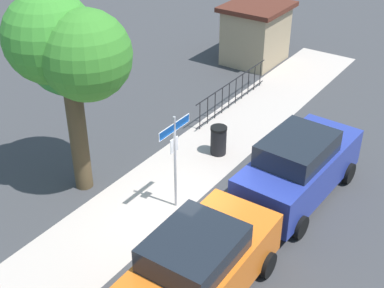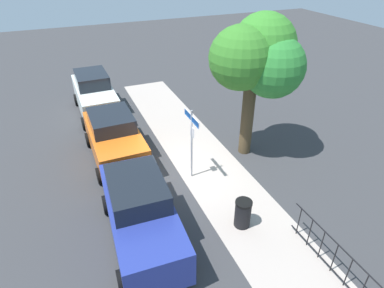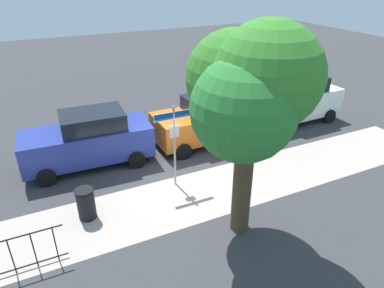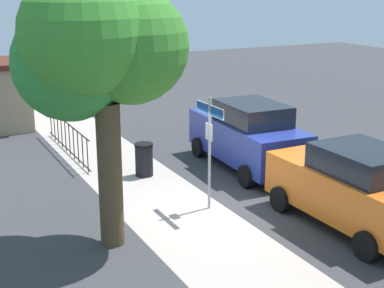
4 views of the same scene
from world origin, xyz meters
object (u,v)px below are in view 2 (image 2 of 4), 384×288
at_px(street_sign, 192,132).
at_px(car_white, 95,95).
at_px(car_blue, 140,212).
at_px(trash_bin, 243,213).
at_px(shade_tree, 259,58).
at_px(car_orange, 114,137).

bearing_deg(street_sign, car_white, -160.36).
relative_size(car_blue, trash_bin, 4.78).
relative_size(street_sign, car_blue, 0.61).
bearing_deg(trash_bin, street_sign, -170.74).
bearing_deg(car_white, trash_bin, 15.70).
xyz_separation_m(street_sign, shade_tree, (-0.62, 2.99, 2.22)).
xyz_separation_m(car_white, car_blue, (9.47, -0.06, -0.05)).
bearing_deg(shade_tree, car_orange, -108.83).
height_order(shade_tree, car_orange, shade_tree).
xyz_separation_m(street_sign, trash_bin, (3.06, 0.50, -1.49)).
distance_m(car_white, trash_bin, 10.68).
height_order(shade_tree, car_white, shade_tree).
xyz_separation_m(shade_tree, car_orange, (-1.86, -5.45, -3.23)).
bearing_deg(trash_bin, car_blue, -103.36).
xyz_separation_m(street_sign, car_white, (-7.16, -2.55, -0.91)).
bearing_deg(street_sign, car_orange, -135.20).
bearing_deg(shade_tree, street_sign, -78.37).
height_order(street_sign, car_blue, street_sign).
distance_m(car_orange, car_blue, 4.79).
xyz_separation_m(car_orange, car_blue, (4.79, -0.16, 0.05)).
bearing_deg(street_sign, trash_bin, 9.26).
height_order(street_sign, trash_bin, street_sign).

